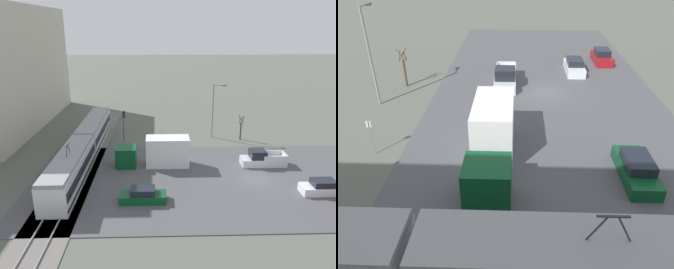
% 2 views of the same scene
% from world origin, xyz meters
% --- Properties ---
extents(ground_plane, '(320.00, 320.00, 0.00)m').
position_xyz_m(ground_plane, '(0.00, 0.00, 0.00)').
color(ground_plane, '#565B51').
extents(road_surface, '(20.18, 49.30, 0.08)m').
position_xyz_m(road_surface, '(0.00, 0.00, 0.04)').
color(road_surface, '#4C4C51').
rests_on(road_surface, ground).
extents(rail_bed, '(58.53, 4.40, 0.22)m').
position_xyz_m(rail_bed, '(0.00, 20.17, 0.05)').
color(rail_bed, slate).
rests_on(rail_bed, ground).
extents(light_rail_tram, '(27.54, 2.83, 4.44)m').
position_xyz_m(light_rail_tram, '(6.33, 20.17, 1.68)').
color(light_rail_tram, silver).
rests_on(light_rail_tram, ground).
extents(box_truck, '(2.50, 8.71, 3.52)m').
position_xyz_m(box_truck, '(4.02, 10.91, 1.70)').
color(box_truck, '#0C4723').
rests_on(box_truck, ground).
extents(pickup_truck, '(2.00, 5.33, 1.93)m').
position_xyz_m(pickup_truck, '(3.69, -1.74, 0.81)').
color(pickup_truck, silver).
rests_on(pickup_truck, ground).
extents(sedan_car_0, '(1.81, 4.35, 1.45)m').
position_xyz_m(sedan_car_0, '(-3.47, -5.70, 0.68)').
color(sedan_car_0, silver).
rests_on(sedan_car_0, ground).
extents(sedan_car_1, '(1.76, 4.49, 1.41)m').
position_xyz_m(sedan_car_1, '(-4.51, 12.34, 0.66)').
color(sedan_car_1, '#0C4723').
rests_on(sedan_car_1, ground).
extents(traffic_light_pole, '(0.28, 0.47, 4.54)m').
position_xyz_m(traffic_light_pole, '(13.06, 15.78, 2.98)').
color(traffic_light_pole, '#47474C').
rests_on(traffic_light_pole, ground).
extents(street_tree, '(0.90, 0.75, 3.72)m').
position_xyz_m(street_tree, '(13.27, -1.39, 1.69)').
color(street_tree, brown).
rests_on(street_tree, ground).
extents(street_lamp_near_crossing, '(0.36, 1.95, 8.07)m').
position_xyz_m(street_lamp_near_crossing, '(14.40, 2.50, 4.66)').
color(street_lamp_near_crossing, gray).
rests_on(street_lamp_near_crossing, ground).
extents(no_parking_sign, '(0.32, 0.08, 2.45)m').
position_xyz_m(no_parking_sign, '(11.88, 10.37, 1.49)').
color(no_parking_sign, gray).
rests_on(no_parking_sign, ground).
extents(backdrop_retail_block, '(33.68, 10.24, 19.24)m').
position_xyz_m(backdrop_retail_block, '(22.29, 35.17, 9.62)').
color(backdrop_retail_block, beige).
rests_on(backdrop_retail_block, ground).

